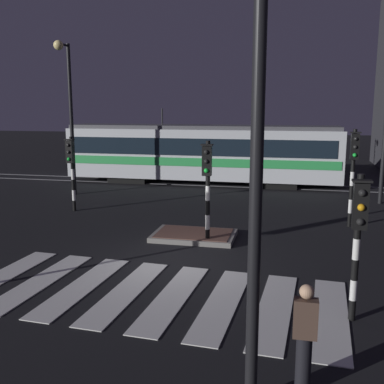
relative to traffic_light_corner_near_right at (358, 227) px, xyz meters
name	(u,v)px	position (x,y,z in m)	size (l,w,h in m)	color
ground_plane	(175,261)	(-4.42, 2.79, -1.98)	(120.00, 120.00, 0.00)	black
rail_near	(233,187)	(-4.42, 15.07, -1.97)	(80.00, 0.12, 0.03)	#59595E
rail_far	(236,182)	(-4.42, 16.50, -1.97)	(80.00, 0.12, 0.03)	#59595E
crosswalk_zebra	(149,294)	(-4.42, 0.43, -1.97)	(8.98, 4.44, 0.02)	silver
traffic_island	(194,235)	(-4.39, 5.15, -1.89)	(2.67, 1.77, 0.18)	slate
traffic_light_corner_near_right	(358,227)	(0.00, 0.00, 0.00)	(0.36, 0.42, 3.01)	black
traffic_light_corner_far_left	(71,163)	(-10.09, 7.89, 0.04)	(0.36, 0.42, 3.07)	black
traffic_light_corner_far_right	(353,163)	(0.78, 7.72, 0.33)	(0.36, 0.42, 3.50)	black
traffic_light_median_centre	(207,177)	(-3.84, 4.57, 0.16)	(0.36, 0.42, 3.25)	black
street_lamp_trackside_left	(68,100)	(-11.74, 11.07, 2.57)	(0.44, 1.21, 7.18)	black
street_lamp_near_kerb	(258,54)	(-1.76, -3.26, 2.93)	(0.44, 1.21, 7.84)	black
tram	(202,153)	(-6.27, 15.78, -0.24)	(15.16, 2.58, 4.15)	silver
pedestrian_waiting_at_kerb	(305,337)	(-1.01, -2.54, -1.11)	(0.36, 0.24, 1.71)	black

